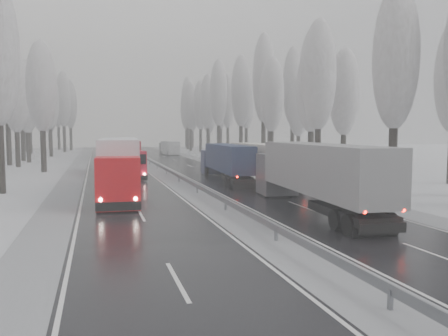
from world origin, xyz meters
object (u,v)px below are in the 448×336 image
truck_cream_box (259,160)px  box_truck_distant (169,148)px  truck_grey_tarp (313,172)px  truck_red_white (120,162)px  truck_red_red (121,155)px  truck_blue_box (226,160)px

truck_cream_box → box_truck_distant: bearing=89.2°
truck_grey_tarp → box_truck_distant: bearing=92.0°
truck_grey_tarp → truck_red_white: truck_red_white is taller
box_truck_distant → truck_red_white: 59.05m
truck_grey_tarp → truck_cream_box: 15.16m
truck_cream_box → truck_red_red: bearing=136.0°
truck_grey_tarp → truck_red_red: size_ratio=1.06×
box_truck_distant → truck_red_red: (-12.22, -41.33, 0.81)m
truck_red_white → truck_blue_box: bearing=37.5°
truck_blue_box → truck_cream_box: bearing=-40.8°
truck_grey_tarp → truck_blue_box: (-0.48, 17.53, -0.31)m
truck_grey_tarp → truck_red_red: truck_grey_tarp is taller
truck_blue_box → box_truck_distant: size_ratio=1.77×
truck_cream_box → truck_red_white: bearing=-161.7°
truck_blue_box → truck_red_red: bearing=140.3°
truck_cream_box → box_truck_distant: size_ratio=1.82×
truck_grey_tarp → truck_blue_box: bearing=95.3°
truck_red_red → truck_cream_box: bearing=-49.5°
truck_grey_tarp → truck_blue_box: size_ratio=1.15×
box_truck_distant → truck_red_white: bearing=-109.7°
truck_grey_tarp → truck_red_white: size_ratio=0.96×
truck_red_red → truck_grey_tarp: bearing=-75.3°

